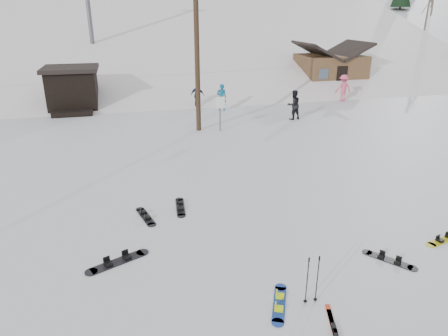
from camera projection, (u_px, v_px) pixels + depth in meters
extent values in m
plane|color=silver|center=(228.00, 309.00, 8.67)|extent=(200.00, 200.00, 0.00)
cube|color=white|center=(140.00, 134.00, 62.71)|extent=(60.00, 85.24, 65.97)
cube|color=silver|center=(373.00, 121.00, 66.42)|extent=(45.66, 93.98, 54.59)
cylinder|color=#3A2819|center=(197.00, 44.00, 20.11)|extent=(0.26, 0.26, 9.00)
cylinder|color=#595B60|center=(220.00, 114.00, 21.32)|extent=(0.07, 0.07, 1.80)
cube|color=white|center=(220.00, 103.00, 21.04)|extent=(0.50, 0.04, 0.60)
cube|color=black|center=(73.00, 90.00, 26.04)|extent=(3.00, 3.00, 2.50)
cube|color=black|center=(70.00, 69.00, 25.54)|extent=(3.40, 3.40, 0.25)
cube|color=black|center=(73.00, 113.00, 24.82)|extent=(2.40, 1.20, 0.30)
cube|color=brown|center=(330.00, 72.00, 33.23)|extent=(5.00, 4.00, 2.70)
cube|color=black|center=(316.00, 51.00, 32.30)|extent=(2.69, 4.40, 1.43)
cube|color=black|center=(346.00, 50.00, 32.91)|extent=(2.69, 4.40, 1.43)
cube|color=black|center=(342.00, 78.00, 31.50)|extent=(0.90, 0.06, 1.90)
cube|color=#183A9E|center=(279.00, 304.00, 8.80)|extent=(0.72, 1.16, 0.02)
cylinder|color=#183A9E|center=(281.00, 287.00, 9.33)|extent=(0.27, 0.27, 0.02)
cylinder|color=#183A9E|center=(278.00, 323.00, 8.27)|extent=(0.27, 0.27, 0.02)
cube|color=#CDE60C|center=(280.00, 296.00, 8.98)|extent=(0.23, 0.21, 0.08)
cube|color=#CDE60C|center=(279.00, 309.00, 8.59)|extent=(0.23, 0.21, 0.08)
cube|color=#B52E12|center=(336.00, 336.00, 7.92)|extent=(0.55, 1.49, 0.02)
cube|color=black|center=(336.00, 335.00, 7.91)|extent=(0.16, 0.29, 0.07)
cube|color=#B52E12|center=(334.00, 330.00, 8.07)|extent=(0.55, 1.49, 0.02)
cube|color=black|center=(334.00, 329.00, 8.06)|extent=(0.16, 0.29, 0.07)
cylinder|color=black|center=(307.00, 282.00, 8.63)|extent=(0.02, 0.02, 1.15)
cylinder|color=black|center=(305.00, 301.00, 8.82)|extent=(0.09, 0.09, 0.01)
cylinder|color=black|center=(309.00, 260.00, 8.43)|extent=(0.03, 0.03, 0.11)
cylinder|color=black|center=(317.00, 280.00, 8.69)|extent=(0.02, 0.02, 1.15)
cylinder|color=black|center=(315.00, 299.00, 8.88)|extent=(0.09, 0.09, 0.01)
cylinder|color=black|center=(319.00, 258.00, 8.48)|extent=(0.03, 0.03, 0.11)
cube|color=black|center=(118.00, 262.00, 10.28)|extent=(1.41, 0.86, 0.03)
cylinder|color=black|center=(142.00, 253.00, 10.67)|extent=(0.32, 0.32, 0.03)
cylinder|color=black|center=(91.00, 272.00, 9.88)|extent=(0.32, 0.32, 0.03)
cube|color=black|center=(127.00, 256.00, 10.40)|extent=(0.25, 0.28, 0.09)
cube|color=black|center=(108.00, 263.00, 10.11)|extent=(0.25, 0.28, 0.09)
cube|color=black|center=(146.00, 217.00, 12.54)|extent=(0.56, 1.19, 0.02)
cylinder|color=black|center=(140.00, 209.00, 13.02)|extent=(0.27, 0.27, 0.02)
cylinder|color=black|center=(152.00, 225.00, 12.07)|extent=(0.27, 0.27, 0.02)
cube|color=black|center=(143.00, 213.00, 12.70)|extent=(0.22, 0.19, 0.08)
cube|color=black|center=(148.00, 218.00, 12.35)|extent=(0.22, 0.19, 0.08)
cube|color=black|center=(389.00, 260.00, 10.35)|extent=(0.91, 1.07, 0.02)
cylinder|color=black|center=(413.00, 268.00, 10.02)|extent=(0.26, 0.26, 0.02)
cylinder|color=black|center=(367.00, 252.00, 10.69)|extent=(0.26, 0.26, 0.02)
cube|color=black|center=(398.00, 261.00, 10.22)|extent=(0.24, 0.23, 0.08)
cube|color=black|center=(381.00, 256.00, 10.46)|extent=(0.24, 0.23, 0.08)
cube|color=gold|center=(444.00, 240.00, 11.28)|extent=(1.17, 0.52, 0.02)
cylinder|color=gold|center=(431.00, 245.00, 11.03)|extent=(0.26, 0.26, 0.02)
cube|color=black|center=(440.00, 240.00, 11.17)|extent=(0.18, 0.21, 0.07)
cube|color=black|center=(180.00, 207.00, 13.15)|extent=(0.37, 1.21, 0.02)
cylinder|color=black|center=(179.00, 199.00, 13.69)|extent=(0.27, 0.27, 0.02)
cylinder|color=black|center=(181.00, 216.00, 12.60)|extent=(0.27, 0.27, 0.02)
cube|color=black|center=(180.00, 203.00, 13.32)|extent=(0.21, 0.16, 0.08)
cube|color=black|center=(181.00, 209.00, 12.93)|extent=(0.21, 0.16, 0.08)
imported|color=#0C5579|center=(222.00, 97.00, 25.76)|extent=(0.66, 0.46, 1.72)
imported|color=black|center=(294.00, 105.00, 23.62)|extent=(0.97, 0.83, 1.74)
imported|color=#D84C71|center=(343.00, 88.00, 28.39)|extent=(1.25, 0.76, 1.88)
imported|color=#161E38|center=(198.00, 95.00, 26.54)|extent=(1.03, 0.81, 1.64)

